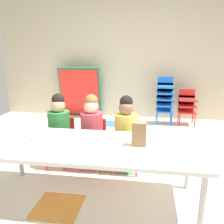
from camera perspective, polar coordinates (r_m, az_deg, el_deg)
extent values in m
cube|color=silver|center=(3.13, 1.42, -12.74)|extent=(5.81, 4.87, 0.02)
cube|color=orange|center=(2.47, -12.61, -20.88)|extent=(0.43, 0.43, 0.00)
cube|color=gray|center=(3.21, -6.75, -11.94)|extent=(0.43, 0.43, 0.00)
cube|color=#336BB2|center=(4.85, -1.17, -2.70)|extent=(0.43, 0.43, 0.00)
cube|color=#478C51|center=(3.13, 1.42, -12.56)|extent=(0.43, 0.43, 0.00)
cube|color=gray|center=(4.39, 15.49, -5.06)|extent=(0.43, 0.43, 0.00)
cube|color=beige|center=(5.22, 4.97, 12.48)|extent=(5.81, 0.10, 2.52)
cube|color=white|center=(2.26, -4.74, -8.01)|extent=(2.02, 0.82, 0.04)
cylinder|color=#B2B2B7|center=(2.08, 20.43, -20.05)|extent=(0.05, 0.05, 0.54)
cylinder|color=#B2B2B7|center=(3.00, -20.78, -9.11)|extent=(0.05, 0.05, 0.54)
cylinder|color=#B2B2B7|center=(2.67, 17.47, -11.72)|extent=(0.05, 0.05, 0.54)
cube|color=red|center=(3.07, -12.12, -7.33)|extent=(0.32, 0.30, 0.03)
cube|color=red|center=(3.15, -11.31, -3.82)|extent=(0.29, 0.02, 0.30)
cylinder|color=#2D7A38|center=(3.00, -12.34, -3.41)|extent=(0.31, 0.31, 0.38)
sphere|color=tan|center=(2.93, -12.60, 1.45)|extent=(0.17, 0.17, 0.17)
sphere|color=black|center=(2.93, -12.59, 2.84)|extent=(0.15, 0.15, 0.15)
cylinder|color=red|center=(3.07, -15.33, -10.58)|extent=(0.02, 0.02, 0.28)
cylinder|color=red|center=(2.97, -10.28, -11.13)|extent=(0.02, 0.02, 0.28)
cylinder|color=red|center=(3.29, -13.50, -8.76)|extent=(0.02, 0.02, 0.28)
cylinder|color=red|center=(3.19, -8.77, -9.20)|extent=(0.02, 0.02, 0.28)
cube|color=red|center=(2.95, -4.70, -7.90)|extent=(0.32, 0.30, 0.03)
cube|color=red|center=(3.04, -4.11, -4.24)|extent=(0.29, 0.02, 0.30)
cylinder|color=#BF3F4C|center=(2.88, -4.79, -3.84)|extent=(0.26, 0.26, 0.38)
sphere|color=beige|center=(2.81, -4.90, 1.21)|extent=(0.17, 0.17, 0.17)
sphere|color=olive|center=(2.81, -4.87, 2.65)|extent=(0.15, 0.15, 0.15)
cylinder|color=red|center=(2.93, -7.95, -11.36)|extent=(0.02, 0.02, 0.28)
cylinder|color=red|center=(2.87, -2.47, -11.82)|extent=(0.02, 0.02, 0.28)
cylinder|color=red|center=(3.16, -6.60, -9.38)|extent=(0.02, 0.02, 0.28)
cylinder|color=red|center=(3.10, -1.54, -9.75)|extent=(0.02, 0.02, 0.28)
cube|color=red|center=(2.89, 3.19, -8.37)|extent=(0.32, 0.30, 0.03)
cube|color=red|center=(2.98, 3.51, -4.61)|extent=(0.29, 0.02, 0.30)
cylinder|color=#D8C64C|center=(2.82, 3.25, -4.23)|extent=(0.29, 0.29, 0.38)
sphere|color=#8C664C|center=(2.75, 3.32, 0.93)|extent=(0.17, 0.17, 0.17)
sphere|color=black|center=(2.74, 3.37, 2.41)|extent=(0.15, 0.15, 0.15)
cylinder|color=red|center=(2.85, 0.03, -11.99)|extent=(0.02, 0.02, 0.28)
cylinder|color=red|center=(2.83, 5.77, -12.31)|extent=(0.02, 0.02, 0.28)
cylinder|color=red|center=(3.09, 0.76, -9.89)|extent=(0.02, 0.02, 0.28)
cylinder|color=red|center=(3.06, 6.04, -10.16)|extent=(0.02, 0.02, 0.28)
cube|color=blue|center=(4.89, 12.21, 0.25)|extent=(0.32, 0.30, 0.03)
cube|color=blue|center=(5.00, 12.17, 1.63)|extent=(0.30, 0.02, 0.18)
cube|color=blue|center=(4.86, 12.28, 1.62)|extent=(0.32, 0.30, 0.03)
cube|color=blue|center=(4.98, 12.24, 2.98)|extent=(0.30, 0.02, 0.18)
cube|color=blue|center=(4.84, 12.35, 3.01)|extent=(0.32, 0.30, 0.03)
cube|color=blue|center=(4.96, 12.31, 4.34)|extent=(0.30, 0.02, 0.18)
cube|color=blue|center=(4.81, 12.43, 4.41)|extent=(0.32, 0.30, 0.03)
cube|color=blue|center=(4.94, 12.39, 5.71)|extent=(0.30, 0.02, 0.18)
cube|color=blue|center=(4.80, 12.50, 5.83)|extent=(0.32, 0.30, 0.03)
cube|color=blue|center=(4.92, 12.46, 7.09)|extent=(0.30, 0.02, 0.18)
cylinder|color=blue|center=(4.79, 10.54, -1.57)|extent=(0.02, 0.02, 0.26)
cylinder|color=blue|center=(4.80, 13.88, -1.69)|extent=(0.02, 0.02, 0.26)
cylinder|color=blue|center=(5.04, 10.46, -0.78)|extent=(0.02, 0.02, 0.26)
cylinder|color=blue|center=(5.05, 13.63, -0.89)|extent=(0.02, 0.02, 0.26)
cube|color=red|center=(4.93, 17.17, 0.07)|extent=(0.32, 0.30, 0.03)
cube|color=red|center=(5.05, 17.02, 1.44)|extent=(0.30, 0.02, 0.18)
cube|color=red|center=(4.91, 17.27, 1.42)|extent=(0.32, 0.30, 0.03)
cube|color=red|center=(5.02, 17.12, 2.77)|extent=(0.30, 0.02, 0.18)
cube|color=red|center=(4.88, 17.38, 2.80)|extent=(0.32, 0.30, 0.03)
cube|color=red|center=(5.00, 17.22, 4.12)|extent=(0.30, 0.02, 0.18)
cylinder|color=red|center=(4.82, 15.63, -1.74)|extent=(0.02, 0.02, 0.26)
cylinder|color=red|center=(4.86, 18.90, -1.85)|extent=(0.02, 0.02, 0.26)
cylinder|color=red|center=(5.07, 15.30, -0.95)|extent=(0.02, 0.02, 0.26)
cylinder|color=red|center=(5.11, 18.41, -1.06)|extent=(0.02, 0.02, 0.26)
cube|color=#19724C|center=(5.30, -7.49, 4.59)|extent=(0.90, 0.28, 1.09)
cube|color=red|center=(5.26, -7.59, 4.53)|extent=(0.83, 0.23, 0.99)
cube|color=#9E754C|center=(2.19, 6.38, -5.16)|extent=(0.13, 0.09, 0.22)
cylinder|color=white|center=(2.45, -17.55, -6.26)|extent=(0.18, 0.18, 0.01)
cylinder|color=white|center=(2.30, 0.23, -6.94)|extent=(0.18, 0.18, 0.01)
torus|color=white|center=(2.45, -17.58, -5.79)|extent=(0.12, 0.12, 0.04)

